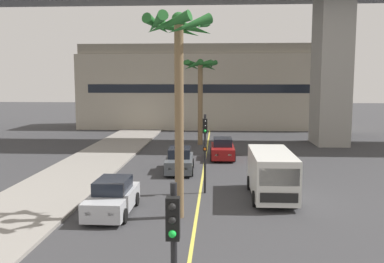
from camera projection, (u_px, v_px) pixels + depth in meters
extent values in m
cube|color=gray|center=(6.00, 221.00, 17.95)|extent=(4.80, 80.00, 0.15)
cube|color=#DBCC4C|center=(202.00, 180.00, 25.40)|extent=(0.14, 56.00, 0.01)
cube|color=gray|center=(331.00, 72.00, 38.97)|extent=(2.80, 4.40, 13.45)
cube|color=#BCB29E|center=(210.00, 92.00, 53.45)|extent=(32.07, 8.00, 8.97)
cube|color=gray|center=(211.00, 51.00, 52.83)|extent=(31.43, 7.20, 1.20)
cube|color=black|center=(210.00, 89.00, 49.42)|extent=(28.87, 0.04, 1.00)
cube|color=maroon|center=(223.00, 151.00, 32.38)|extent=(1.77, 4.13, 0.80)
cube|color=black|center=(223.00, 142.00, 32.44)|extent=(1.43, 2.07, 0.60)
cube|color=#F2EDCC|center=(230.00, 155.00, 30.36)|extent=(0.24, 0.08, 0.14)
cube|color=#F2EDCC|center=(217.00, 155.00, 30.40)|extent=(0.24, 0.08, 0.14)
cylinder|color=black|center=(234.00, 157.00, 31.11)|extent=(0.23, 0.64, 0.64)
cylinder|color=black|center=(212.00, 157.00, 31.18)|extent=(0.23, 0.64, 0.64)
cylinder|color=black|center=(232.00, 152.00, 33.63)|extent=(0.23, 0.64, 0.64)
cylinder|color=black|center=(212.00, 151.00, 33.70)|extent=(0.23, 0.64, 0.64)
cube|color=#4C5156|center=(179.00, 163.00, 27.71)|extent=(1.86, 4.16, 0.80)
cube|color=black|center=(180.00, 152.00, 27.77)|extent=(1.47, 2.10, 0.60)
cube|color=#F2EDCC|center=(186.00, 169.00, 25.70)|extent=(0.24, 0.09, 0.14)
cube|color=#F2EDCC|center=(170.00, 169.00, 25.72)|extent=(0.24, 0.09, 0.14)
cylinder|color=black|center=(191.00, 171.00, 26.46)|extent=(0.24, 0.65, 0.64)
cylinder|color=black|center=(166.00, 171.00, 26.49)|extent=(0.24, 0.65, 0.64)
cylinder|color=black|center=(192.00, 163.00, 28.98)|extent=(0.24, 0.65, 0.64)
cylinder|color=black|center=(169.00, 163.00, 29.02)|extent=(0.24, 0.65, 0.64)
cube|color=#B7BABF|center=(112.00, 201.00, 19.07)|extent=(1.74, 4.12, 0.80)
cube|color=black|center=(113.00, 185.00, 19.13)|extent=(1.41, 2.06, 0.60)
cube|color=#F2EDCC|center=(111.00, 214.00, 17.04)|extent=(0.24, 0.08, 0.14)
cube|color=#F2EDCC|center=(88.00, 214.00, 17.10)|extent=(0.24, 0.08, 0.14)
cylinder|color=black|center=(124.00, 216.00, 17.78)|extent=(0.23, 0.64, 0.64)
cylinder|color=black|center=(86.00, 215.00, 17.89)|extent=(0.23, 0.64, 0.64)
cylinder|color=black|center=(136.00, 199.00, 20.30)|extent=(0.23, 0.64, 0.64)
cylinder|color=black|center=(103.00, 198.00, 20.41)|extent=(0.23, 0.64, 0.64)
cube|color=silver|center=(271.00, 173.00, 21.53)|extent=(2.04, 5.22, 2.10)
cube|color=black|center=(279.00, 177.00, 18.95)|extent=(1.80, 0.10, 0.80)
cube|color=black|center=(279.00, 198.00, 19.01)|extent=(1.70, 0.07, 0.44)
cylinder|color=black|center=(296.00, 199.00, 20.05)|extent=(0.27, 0.76, 0.76)
cylinder|color=black|center=(255.00, 199.00, 20.15)|extent=(0.27, 0.76, 0.76)
cylinder|color=black|center=(285.00, 183.00, 23.14)|extent=(0.27, 0.76, 0.76)
cylinder|color=black|center=(250.00, 183.00, 23.24)|extent=(0.27, 0.76, 0.76)
cube|color=black|center=(173.00, 219.00, 7.37)|extent=(0.24, 0.20, 0.76)
sphere|color=black|center=(172.00, 207.00, 7.24)|extent=(0.14, 0.14, 0.14)
sphere|color=black|center=(172.00, 220.00, 7.27)|extent=(0.14, 0.14, 0.14)
sphere|color=#19D83F|center=(172.00, 234.00, 7.30)|extent=(0.14, 0.14, 0.14)
cylinder|color=black|center=(205.00, 154.00, 22.34)|extent=(0.12, 0.12, 4.20)
cube|color=black|center=(205.00, 126.00, 22.01)|extent=(0.24, 0.20, 0.76)
sphere|color=black|center=(205.00, 122.00, 21.89)|extent=(0.14, 0.14, 0.14)
sphere|color=black|center=(205.00, 126.00, 21.92)|extent=(0.14, 0.14, 0.14)
sphere|color=#19D83F|center=(205.00, 131.00, 21.94)|extent=(0.14, 0.14, 0.14)
cube|color=black|center=(205.00, 149.00, 22.18)|extent=(0.20, 0.16, 0.24)
cube|color=orange|center=(205.00, 149.00, 22.10)|extent=(0.12, 0.03, 0.12)
cylinder|color=brown|center=(200.00, 105.00, 38.96)|extent=(0.45, 0.45, 7.40)
sphere|color=#236028|center=(200.00, 62.00, 38.49)|extent=(0.60, 0.60, 0.60)
cone|color=#236028|center=(212.00, 65.00, 38.42)|extent=(0.52, 2.09, 0.96)
cone|color=#236028|center=(208.00, 67.00, 39.25)|extent=(1.83, 1.69, 1.12)
cone|color=#236028|center=(200.00, 66.00, 39.53)|extent=(2.10, 0.57, 0.94)
cone|color=#236028|center=(192.00, 66.00, 39.20)|extent=(1.64, 1.89, 1.02)
cone|color=#236028|center=(189.00, 65.00, 38.66)|extent=(0.61, 2.11, 0.88)
cone|color=#236028|center=(193.00, 66.00, 37.78)|extent=(1.88, 1.65, 1.04)
cone|color=#236028|center=(200.00, 64.00, 37.50)|extent=(2.10, 0.54, 0.79)
cone|color=#236028|center=(208.00, 65.00, 37.80)|extent=(1.73, 1.82, 1.00)
cylinder|color=brown|center=(179.00, 123.00, 18.11)|extent=(0.39, 0.39, 8.32)
sphere|color=#236028|center=(179.00, 19.00, 17.59)|extent=(0.60, 0.60, 0.60)
cone|color=#236028|center=(202.00, 25.00, 17.42)|extent=(0.72, 2.06, 0.89)
cone|color=#236028|center=(193.00, 29.00, 18.39)|extent=(1.90, 1.51, 0.98)
cone|color=#236028|center=(178.00, 29.00, 18.60)|extent=(2.05, 0.69, 0.99)
cone|color=#236028|center=(158.00, 26.00, 18.01)|extent=(1.11, 2.04, 0.85)
cone|color=#236028|center=(156.00, 24.00, 17.26)|extent=(1.25, 2.01, 0.85)
cone|color=#236028|center=(168.00, 24.00, 16.73)|extent=(2.04, 1.11, 1.01)
cone|color=#236028|center=(189.00, 25.00, 16.76)|extent=(1.95, 1.39, 1.08)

